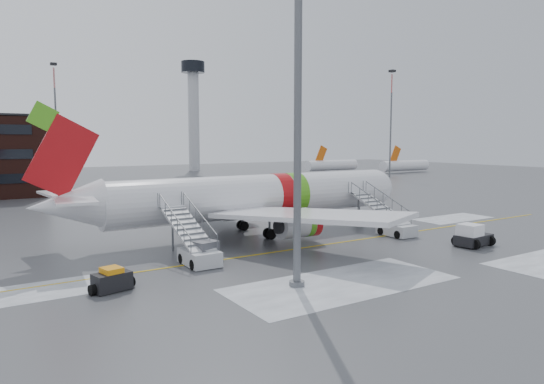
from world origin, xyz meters
TOP-DOWN VIEW (x-y plane):
  - ground at (0.00, 0.00)m, footprint 260.00×260.00m
  - airliner at (-3.07, 5.86)m, footprint 35.03×32.97m
  - airstair_fwd at (7.67, -0.67)m, footprint 2.05×7.70m
  - airstair_aft at (-11.34, -0.67)m, footprint 2.05×7.70m
  - pushback_tug at (9.58, -7.70)m, footprint 3.29×2.57m
  - uld_container at (-10.94, -1.50)m, footprint 2.25×1.83m
  - baggage_tractor at (-17.86, -4.08)m, footprint 2.71×1.60m
  - light_mast_near at (-8.54, -8.93)m, footprint 1.20×1.20m
  - control_tower at (30.00, 95.00)m, footprint 6.40×6.40m
  - light_mast_far_ne at (42.00, 62.00)m, footprint 1.20×1.20m
  - light_mast_far_n at (-8.00, 78.00)m, footprint 1.20×1.20m
  - light_mast_far_e at (58.00, 48.00)m, footprint 1.20×1.20m
  - distant_aircraft at (62.50, 64.00)m, footprint 35.00×18.00m

SIDE VIEW (x-z plane):
  - ground at x=0.00m, z-range 0.00..0.00m
  - distant_aircraft at x=62.50m, z-range -4.00..4.00m
  - baggage_tractor at x=-17.86m, z-range -0.10..1.25m
  - uld_container at x=-10.94m, z-range -0.05..1.58m
  - pushback_tug at x=9.58m, z-range -0.10..1.70m
  - airstair_fwd at x=7.67m, z-range -0.68..2.81m
  - airstair_aft at x=-11.34m, z-range -0.68..2.81m
  - airliner at x=-3.07m, z-range -2.17..9.01m
  - light_mast_near at x=-8.54m, z-range 0.43..26.76m
  - light_mast_far_ne at x=42.00m, z-range 1.71..25.96m
  - light_mast_far_n at x=-8.00m, z-range 1.71..25.96m
  - light_mast_far_e at x=58.00m, z-range 1.71..25.96m
  - control_tower at x=30.00m, z-range 3.75..33.75m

